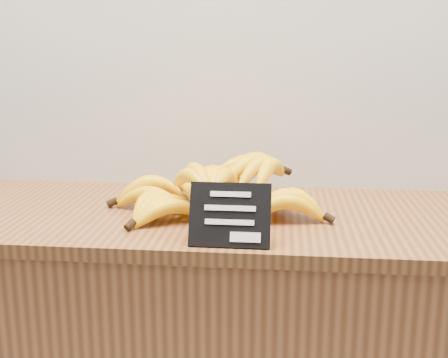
% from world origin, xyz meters
% --- Properties ---
extents(counter_top, '(1.38, 0.54, 0.03)m').
position_xyz_m(counter_top, '(0.16, 2.75, 0.92)').
color(counter_top, brown).
rests_on(counter_top, counter).
extents(chalkboard_sign, '(0.16, 0.06, 0.12)m').
position_xyz_m(chalkboard_sign, '(0.19, 2.53, 0.99)').
color(chalkboard_sign, black).
rests_on(chalkboard_sign, counter_top).
extents(banana_pile, '(0.51, 0.39, 0.12)m').
position_xyz_m(banana_pile, '(0.12, 2.76, 0.98)').
color(banana_pile, yellow).
rests_on(banana_pile, counter_top).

